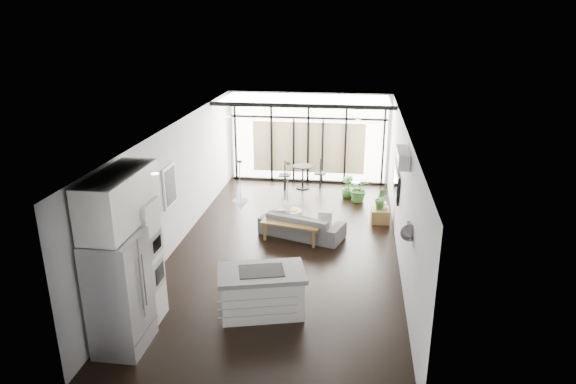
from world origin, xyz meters
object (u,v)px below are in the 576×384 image
(island, at_px, (262,292))
(sofa, at_px, (302,220))
(console_bench, at_px, (291,233))
(pouf, at_px, (293,217))
(milk_can, at_px, (382,211))
(fridge, at_px, (120,293))
(tv, at_px, (397,185))

(island, relative_size, sofa, 0.75)
(island, xyz_separation_m, console_bench, (0.11, 3.06, -0.19))
(pouf, bearing_deg, console_bench, -85.05)
(pouf, height_order, milk_can, milk_can)
(console_bench, bearing_deg, fridge, -104.00)
(console_bench, bearing_deg, milk_can, 48.68)
(pouf, xyz_separation_m, tv, (2.50, -0.42, 1.11))
(sofa, height_order, milk_can, sofa)
(milk_can, relative_size, tv, 0.46)
(island, xyz_separation_m, tv, (2.51, 3.70, 0.89))
(console_bench, xyz_separation_m, milk_can, (2.16, 1.60, 0.03))
(console_bench, distance_m, milk_can, 2.69)
(sofa, xyz_separation_m, console_bench, (-0.22, -0.38, -0.17))
(fridge, relative_size, milk_can, 3.77)
(fridge, xyz_separation_m, milk_can, (4.28, 5.91, -0.70))
(console_bench, bearing_deg, sofa, 71.90)
(island, bearing_deg, tv, 40.73)
(console_bench, xyz_separation_m, tv, (2.40, 0.64, 1.07))
(fridge, bearing_deg, island, 31.96)
(tv, bearing_deg, sofa, -173.13)
(fridge, relative_size, sofa, 0.95)
(milk_can, xyz_separation_m, tv, (0.24, -0.96, 1.05))
(island, distance_m, fridge, 2.43)
(fridge, bearing_deg, tv, 47.60)
(milk_can, bearing_deg, sofa, -147.74)
(sofa, height_order, pouf, sofa)
(sofa, bearing_deg, milk_can, -129.44)
(tv, bearing_deg, fridge, -132.40)
(island, bearing_deg, milk_can, 48.96)
(fridge, height_order, console_bench, fridge)
(console_bench, distance_m, tv, 2.71)
(island, height_order, fridge, fridge)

